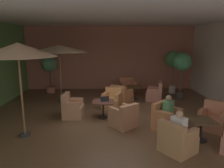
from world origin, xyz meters
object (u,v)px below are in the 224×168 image
object	(u,v)px
armchair_front_right_west	(214,119)
cafe_table_front_right	(201,125)
cafe_table_front_left	(103,105)
potted_tree_mid_left	(50,67)
open_laptop	(104,100)
armchair_mid_center_east	(121,97)
armchair_mid_center_south	(155,94)
iced_drink_cup	(107,99)
armchair_front_left_north	(72,109)
potted_tree_left_corner	(182,64)
cafe_table_mid_center	(134,90)
patio_umbrella_tall_red	(59,49)
armchair_front_left_east	(124,118)
armchair_front_right_north	(167,120)
patron_blue_shirt	(168,107)
patio_umbrella_center_beige	(18,50)
potted_tree_mid_right	(173,61)
patron_by_window	(179,125)
armchair_front_right_east	(177,140)
armchair_mid_center_north	(127,88)

from	to	relation	value
armchair_front_right_west	cafe_table_front_right	bearing A→B (deg)	-133.85
cafe_table_front_left	potted_tree_mid_left	xyz separation A→B (m)	(-2.91, 4.00, 0.91)
open_laptop	armchair_mid_center_east	bearing A→B (deg)	66.82
armchair_mid_center_south	iced_drink_cup	distance (m)	3.10
armchair_front_left_north	potted_tree_left_corner	bearing A→B (deg)	26.31
cafe_table_front_left	cafe_table_mid_center	xyz separation A→B (m)	(1.44, 2.53, -0.01)
cafe_table_front_left	iced_drink_cup	xyz separation A→B (m)	(0.14, 0.14, 0.20)
armchair_front_left_north	patio_umbrella_tall_red	xyz separation A→B (m)	(-0.80, 1.96, 2.10)
iced_drink_cup	cafe_table_front_left	bearing A→B (deg)	-134.83
armchair_front_left_east	potted_tree_left_corner	bearing A→B (deg)	48.19
armchair_front_left_north	armchair_front_right_north	size ratio (longest dim) A/B	0.83
patio_umbrella_tall_red	potted_tree_mid_left	world-z (taller)	patio_umbrella_tall_red
patron_blue_shirt	iced_drink_cup	world-z (taller)	patron_blue_shirt
patio_umbrella_tall_red	cafe_table_mid_center	bearing A→B (deg)	8.63
cafe_table_mid_center	potted_tree_mid_left	world-z (taller)	potted_tree_mid_left
patio_umbrella_tall_red	armchair_front_left_north	bearing A→B (deg)	-67.87
cafe_table_front_right	patio_umbrella_center_beige	bearing A→B (deg)	174.99
potted_tree_mid_right	patron_by_window	xyz separation A→B (m)	(-1.75, -6.30, -0.99)
armchair_front_right_east	patio_umbrella_tall_red	distance (m)	6.34
patio_umbrella_tall_red	patron_by_window	world-z (taller)	patio_umbrella_tall_red
armchair_front_left_east	cafe_table_mid_center	xyz separation A→B (m)	(0.76, 3.44, 0.15)
patio_umbrella_center_beige	potted_tree_left_corner	distance (m)	7.22
armchair_front_left_north	iced_drink_cup	world-z (taller)	armchair_front_left_north
armchair_mid_center_east	potted_tree_mid_right	size ratio (longest dim) A/B	0.49
cafe_table_mid_center	patio_umbrella_tall_red	world-z (taller)	patio_umbrella_tall_red
potted_tree_mid_left	open_laptop	world-z (taller)	potted_tree_mid_left
cafe_table_front_left	armchair_front_left_east	distance (m)	1.15
armchair_mid_center_north	patio_umbrella_tall_red	xyz separation A→B (m)	(-3.17, -1.52, 2.11)
armchair_mid_center_south	patio_umbrella_tall_red	distance (m)	4.84
armchair_front_left_north	armchair_mid_center_south	world-z (taller)	armchair_mid_center_south
armchair_front_left_east	cafe_table_front_right	world-z (taller)	armchair_front_left_east
patron_by_window	open_laptop	xyz separation A→B (m)	(-1.87, 2.55, -0.05)
iced_drink_cup	armchair_front_right_north	bearing A→B (deg)	-34.68
cafe_table_front_right	armchair_front_right_north	xyz separation A→B (m)	(-0.75, 0.79, -0.14)
armchair_front_left_north	armchair_mid_center_north	distance (m)	4.21
armchair_mid_center_north	patio_umbrella_tall_red	bearing A→B (deg)	-154.40
cafe_table_mid_center	open_laptop	xyz separation A→B (m)	(-1.40, -2.54, 0.20)
armchair_mid_center_east	patron_by_window	bearing A→B (deg)	-75.27
potted_tree_left_corner	patron_blue_shirt	bearing A→B (deg)	-114.26
potted_tree_left_corner	open_laptop	size ratio (longest dim) A/B	6.29
patio_umbrella_tall_red	patio_umbrella_center_beige	size ratio (longest dim) A/B	0.95
armchair_front_left_north	cafe_table_mid_center	world-z (taller)	armchair_front_left_north
cafe_table_front_left	open_laptop	size ratio (longest dim) A/B	2.23
cafe_table_mid_center	potted_tree_mid_left	distance (m)	4.69
armchair_front_left_north	armchair_front_right_east	bearing A→B (deg)	-41.16
cafe_table_mid_center	armchair_mid_center_north	size ratio (longest dim) A/B	0.83
armchair_front_left_north	armchair_front_right_west	bearing A→B (deg)	-14.62
armchair_front_right_east	armchair_front_right_west	distance (m)	2.17
armchair_front_right_east	patio_umbrella_tall_red	bearing A→B (deg)	129.70
armchair_front_right_west	armchair_mid_center_north	xyz separation A→B (m)	(-2.29, 4.69, -0.00)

